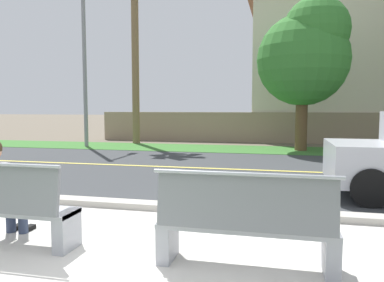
% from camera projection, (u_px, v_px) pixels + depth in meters
% --- Properties ---
extents(ground_plane, '(140.00, 140.00, 0.00)m').
position_uv_depth(ground_plane, '(220.00, 161.00, 11.40)').
color(ground_plane, '#665B4C').
extents(sidewalk_pavement, '(44.00, 3.60, 0.01)m').
position_uv_depth(sidewalk_pavement, '(112.00, 258.00, 4.02)').
color(sidewalk_pavement, beige).
rests_on(sidewalk_pavement, ground_plane).
extents(curb_edge, '(44.00, 0.30, 0.11)m').
position_uv_depth(curb_edge, '(166.00, 207.00, 5.91)').
color(curb_edge, '#ADA89E').
rests_on(curb_edge, ground_plane).
extents(street_asphalt, '(52.00, 8.00, 0.01)m').
position_uv_depth(street_asphalt, '(212.00, 169.00, 9.94)').
color(street_asphalt, '#383A3D').
rests_on(street_asphalt, ground_plane).
extents(road_centre_line, '(48.00, 0.14, 0.01)m').
position_uv_depth(road_centre_line, '(212.00, 168.00, 9.94)').
color(road_centre_line, '#E0CC4C').
rests_on(road_centre_line, ground_plane).
extents(far_verge_grass, '(48.00, 2.80, 0.02)m').
position_uv_depth(far_verge_grass, '(234.00, 149.00, 14.65)').
color(far_verge_grass, '#38702D').
rests_on(far_verge_grass, ground_plane).
extents(bench_left, '(1.77, 0.48, 1.01)m').
position_uv_depth(bench_left, '(0.00, 208.00, 4.32)').
color(bench_left, '#9EA0A8').
rests_on(bench_left, ground_plane).
extents(bench_right, '(1.77, 0.48, 1.01)m').
position_uv_depth(bench_right, '(245.00, 226.00, 3.69)').
color(bench_right, '#9EA0A8').
rests_on(bench_right, ground_plane).
extents(streetlamp, '(0.24, 2.10, 7.72)m').
position_uv_depth(streetlamp, '(86.00, 40.00, 15.42)').
color(streetlamp, gray).
rests_on(streetlamp, ground_plane).
extents(shade_tree_far_left, '(3.37, 3.37, 5.55)m').
position_uv_depth(shade_tree_far_left, '(306.00, 53.00, 13.71)').
color(shade_tree_far_left, brown).
rests_on(shade_tree_far_left, ground_plane).
extents(garden_wall, '(13.00, 0.36, 1.40)m').
position_uv_depth(garden_wall, '(233.00, 127.00, 17.72)').
color(garden_wall, gray).
rests_on(garden_wall, ground_plane).
extents(house_across_street, '(9.94, 6.91, 7.47)m').
position_uv_depth(house_across_street, '(347.00, 65.00, 19.32)').
color(house_across_street, beige).
rests_on(house_across_street, ground_plane).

